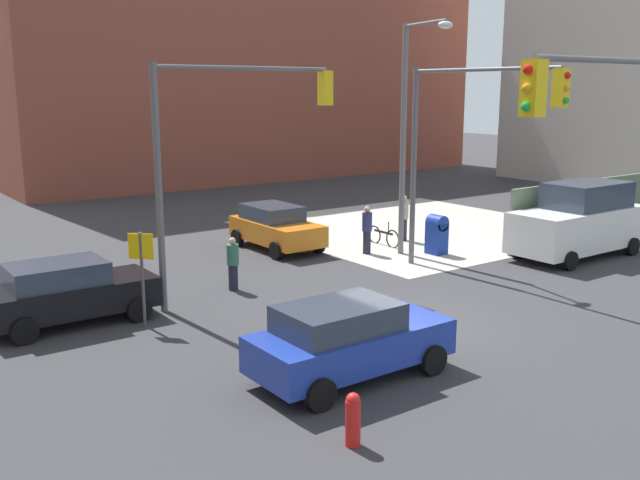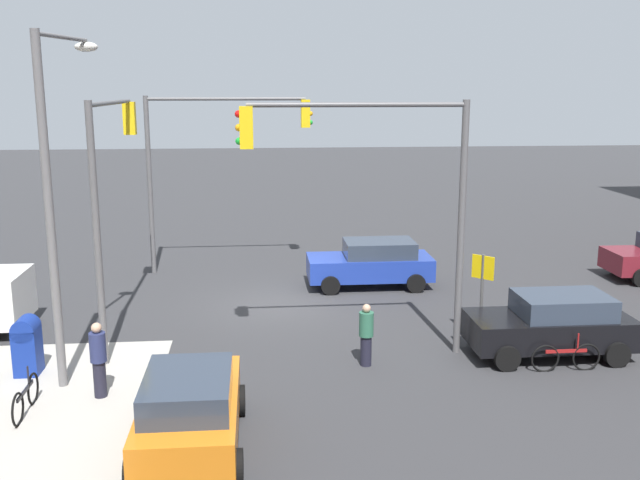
# 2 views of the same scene
# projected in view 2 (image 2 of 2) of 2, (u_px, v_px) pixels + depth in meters

# --- Properties ---
(ground_plane) EXTENTS (120.00, 120.00, 0.00)m
(ground_plane) POSITION_uv_depth(u_px,v_px,m) (279.00, 305.00, 22.66)
(ground_plane) COLOR #333335
(traffic_signal_nw_corner) EXTENTS (5.71, 0.36, 6.50)m
(traffic_signal_nw_corner) POSITION_uv_depth(u_px,v_px,m) (377.00, 176.00, 17.51)
(traffic_signal_nw_corner) COLOR #59595B
(traffic_signal_nw_corner) RESTS_ON ground
(traffic_signal_se_corner) EXTENTS (6.06, 0.36, 6.50)m
(traffic_signal_se_corner) POSITION_uv_depth(u_px,v_px,m) (213.00, 147.00, 25.87)
(traffic_signal_se_corner) COLOR #59595B
(traffic_signal_se_corner) RESTS_ON ground
(traffic_signal_ne_corner) EXTENTS (0.36, 5.84, 6.50)m
(traffic_signal_ne_corner) POSITION_uv_depth(u_px,v_px,m) (111.00, 169.00, 19.09)
(traffic_signal_ne_corner) COLOR #59595B
(traffic_signal_ne_corner) RESTS_ON ground
(street_lamp_corner) EXTENTS (0.89, 2.62, 8.00)m
(street_lamp_corner) POSITION_uv_depth(u_px,v_px,m) (55.00, 183.00, 15.92)
(street_lamp_corner) COLOR slate
(street_lamp_corner) RESTS_ON ground
(warning_sign_two_way) EXTENTS (0.48, 0.48, 2.40)m
(warning_sign_two_way) POSITION_uv_depth(u_px,v_px,m) (482.00, 282.00, 19.24)
(warning_sign_two_way) COLOR #4C4C4C
(warning_sign_two_way) RESTS_ON ground
(mailbox_blue) EXTENTS (0.56, 0.64, 1.43)m
(mailbox_blue) POSITION_uv_depth(u_px,v_px,m) (27.00, 344.00, 17.09)
(mailbox_blue) COLOR navy
(mailbox_blue) RESTS_ON ground
(fire_hydrant) EXTENTS (0.26, 0.26, 0.94)m
(fire_hydrant) POSITION_uv_depth(u_px,v_px,m) (406.00, 256.00, 27.09)
(fire_hydrant) COLOR red
(fire_hydrant) RESTS_ON ground
(coupe_blue) EXTENTS (4.26, 2.02, 1.62)m
(coupe_blue) POSITION_uv_depth(u_px,v_px,m) (372.00, 263.00, 24.65)
(coupe_blue) COLOR #1E389E
(coupe_blue) RESTS_ON ground
(sedan_black) EXTENTS (4.12, 2.02, 1.62)m
(sedan_black) POSITION_uv_depth(u_px,v_px,m) (552.00, 324.00, 18.27)
(sedan_black) COLOR black
(sedan_black) RESTS_ON ground
(sedan_orange) EXTENTS (2.02, 4.00, 1.62)m
(sedan_orange) POSITION_uv_depth(u_px,v_px,m) (190.00, 409.00, 13.46)
(sedan_orange) COLOR orange
(sedan_orange) RESTS_ON ground
(pedestrian_waiting) EXTENTS (0.36, 0.36, 1.59)m
(pedestrian_waiting) POSITION_uv_depth(u_px,v_px,m) (366.00, 334.00, 17.61)
(pedestrian_waiting) COLOR #2D664C
(pedestrian_waiting) RESTS_ON ground
(pedestrian_walking_north) EXTENTS (0.36, 0.36, 1.74)m
(pedestrian_walking_north) POSITION_uv_depth(u_px,v_px,m) (98.00, 359.00, 15.77)
(pedestrian_walking_north) COLOR navy
(pedestrian_walking_north) RESTS_ON ground
(bicycle_leaning_on_fence) EXTENTS (0.05, 1.75, 0.97)m
(bicycle_leaning_on_fence) POSITION_uv_depth(u_px,v_px,m) (26.00, 398.00, 15.09)
(bicycle_leaning_on_fence) COLOR black
(bicycle_leaning_on_fence) RESTS_ON ground
(bicycle_at_crosswalk) EXTENTS (1.75, 0.05, 0.97)m
(bicycle_at_crosswalk) POSITION_uv_depth(u_px,v_px,m) (566.00, 357.00, 17.35)
(bicycle_at_crosswalk) COLOR black
(bicycle_at_crosswalk) RESTS_ON ground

